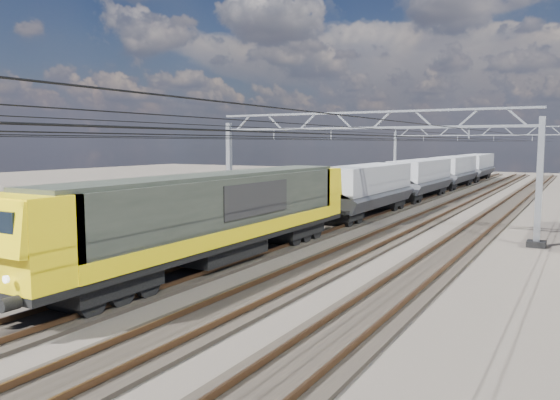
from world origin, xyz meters
The scene contains 13 objects.
ground centered at (0.00, 0.00, 0.00)m, with size 160.00×160.00×0.00m, color #2B2620.
track_outer_west centered at (-6.00, 0.00, 0.07)m, with size 2.60×140.00×0.30m.
track_loco centered at (-2.00, 0.00, 0.07)m, with size 2.60×140.00×0.30m.
track_inner_east centered at (2.00, 0.00, 0.07)m, with size 2.60×140.00×0.30m.
track_outer_east centered at (6.00, 0.00, 0.07)m, with size 2.60×140.00×0.30m.
catenary_gantry_mid centered at (0.00, 4.00, 3.91)m, with size 19.90×0.90×7.11m.
catenary_gantry_far centered at (0.00, 40.00, 3.91)m, with size 19.90×0.90×7.11m.
overhead_wires centered at (0.00, 8.00, 5.75)m, with size 12.03×140.00×0.53m.
locomotive centered at (-2.00, -7.55, 2.33)m, with size 2.76×21.10×3.62m.
hopper_wagon_lead centered at (-2.00, 10.15, 2.23)m, with size 3.38×13.00×3.25m.
hopper_wagon_mid centered at (-2.00, 24.35, 2.23)m, with size 3.38×13.00×3.25m.
hopper_wagon_third centered at (-2.00, 38.55, 2.23)m, with size 3.38×13.00×3.25m.
hopper_wagon_fourth centered at (-2.00, 52.75, 2.23)m, with size 3.38×13.00×3.25m.
Camera 1 is at (11.66, -26.30, 5.29)m, focal length 35.00 mm.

